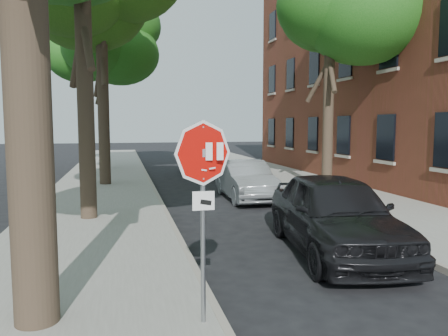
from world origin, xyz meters
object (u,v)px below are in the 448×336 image
at_px(tree_far, 101,45).
at_px(car_b, 245,180).
at_px(stop_sign, 203,183).
at_px(car_a, 335,214).
at_px(tree_right, 329,2).
at_px(apartment_building, 440,24).
at_px(car_c, 205,161).

height_order(tree_far, car_b, tree_far).
height_order(stop_sign, car_a, stop_sign).
height_order(stop_sign, tree_right, tree_right).
xyz_separation_m(stop_sign, tree_far, (-2.02, 21.14, 5.26)).
bearing_deg(apartment_building, stop_sign, -136.35).
bearing_deg(stop_sign, apartment_building, 43.65).
height_order(apartment_building, car_a, apartment_building).
distance_m(tree_far, car_a, 20.11).
xyz_separation_m(car_b, car_c, (0.00, 7.89, 0.02)).
distance_m(stop_sign, tree_right, 13.23).
height_order(stop_sign, car_b, stop_sign).
bearing_deg(tree_far, stop_sign, -84.54).
height_order(car_b, car_c, car_c).
relative_size(car_a, car_c, 0.99).
height_order(tree_far, car_c, tree_far).
bearing_deg(car_c, stop_sign, -104.71).
distance_m(tree_right, car_b, 7.37).
bearing_deg(tree_right, car_b, -170.08).
relative_size(apartment_building, car_c, 4.09).
bearing_deg(tree_far, apartment_building, -23.04).
xyz_separation_m(tree_far, tree_right, (8.70, -11.00, 0.00)).
xyz_separation_m(car_a, car_c, (0.00, 14.62, -0.11)).
bearing_deg(stop_sign, tree_far, 95.46).
bearing_deg(car_a, car_c, 97.69).
height_order(tree_right, car_b, tree_right).
bearing_deg(apartment_building, car_b, -158.55).
bearing_deg(car_c, tree_far, 141.22).
height_order(stop_sign, car_c, stop_sign).
distance_m(apartment_building, car_a, 17.38).
bearing_deg(car_c, apartment_building, -20.66).
bearing_deg(car_b, car_a, -88.84).
xyz_separation_m(tree_right, car_c, (-3.38, 7.30, -6.50)).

